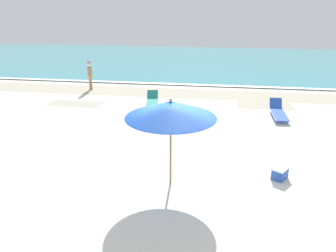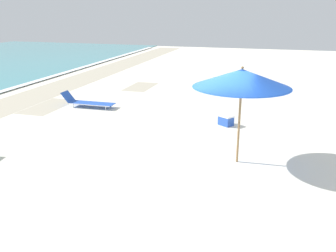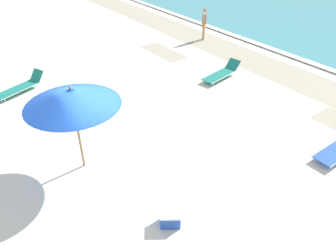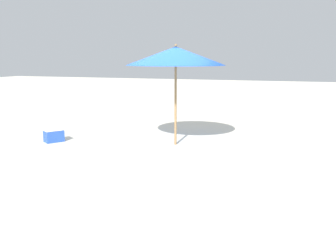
% 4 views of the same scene
% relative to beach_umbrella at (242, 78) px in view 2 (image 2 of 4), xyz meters
% --- Properties ---
extents(ground_plane, '(60.00, 60.00, 0.16)m').
position_rel_beach_umbrella_xyz_m(ground_plane, '(0.18, 0.90, -2.38)').
color(ground_plane, silver).
extents(beach_umbrella, '(2.54, 2.54, 2.60)m').
position_rel_beach_umbrella_xyz_m(beach_umbrella, '(0.00, 0.00, 0.00)').
color(beach_umbrella, '#9E7547').
rests_on(beach_umbrella, ground_plane).
extents(sun_lounger_near_water_left, '(0.64, 2.27, 0.61)m').
position_rel_beach_umbrella_xyz_m(sun_lounger_near_water_left, '(4.15, 6.74, -2.08)').
color(sun_lounger_near_water_left, blue).
rests_on(sun_lounger_near_water_left, ground_plane).
extents(cooler_box, '(0.57, 0.61, 0.37)m').
position_rel_beach_umbrella_xyz_m(cooler_box, '(3.24, 0.76, -2.11)').
color(cooler_box, blue).
rests_on(cooler_box, ground_plane).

